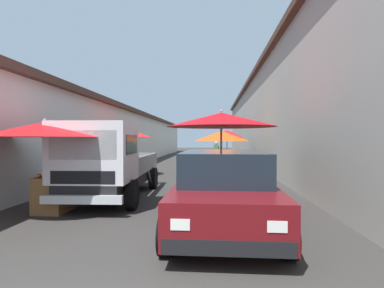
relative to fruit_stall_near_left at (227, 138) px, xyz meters
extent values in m
plane|color=#33302D|center=(-4.91, 2.08, -1.77)|extent=(90.00, 90.00, 0.00)
cube|color=silver|center=(-2.66, 9.37, -0.11)|extent=(49.50, 7.00, 3.33)
cube|color=#4C3328|center=(-2.66, 9.37, 1.68)|extent=(49.80, 7.50, 0.24)
cube|color=#A39E93|center=(-2.66, -5.21, 1.04)|extent=(49.50, 7.00, 5.61)
cube|color=#4C3328|center=(-2.66, -5.21, 3.96)|extent=(49.80, 7.50, 0.24)
cylinder|color=#9E9EA3|center=(-0.03, 0.00, -0.63)|extent=(0.06, 0.06, 2.28)
cone|color=red|center=(-0.03, 0.00, 0.27)|extent=(2.17, 2.17, 0.47)
sphere|color=#9E9EA3|center=(-0.03, 0.00, 0.55)|extent=(0.07, 0.07, 0.07)
cube|color=brown|center=(0.17, -0.01, -1.39)|extent=(0.81, 0.70, 0.76)
sphere|color=orange|center=(-0.09, 0.15, -0.96)|extent=(0.09, 0.09, 0.09)
sphere|color=orange|center=(0.28, 0.14, -0.96)|extent=(0.09, 0.09, 0.09)
sphere|color=orange|center=(0.32, -0.03, -0.96)|extent=(0.09, 0.09, 0.09)
sphere|color=orange|center=(0.09, 0.06, -0.91)|extent=(0.09, 0.09, 0.09)
cylinder|color=#9E9EA3|center=(-13.31, 4.67, -0.74)|extent=(0.06, 0.06, 2.07)
cone|color=red|center=(-13.31, 4.67, 0.13)|extent=(2.73, 2.73, 0.34)
sphere|color=#9E9EA3|center=(-13.31, 4.67, 0.34)|extent=(0.07, 0.07, 0.07)
cube|color=olive|center=(-13.16, 4.56, -1.36)|extent=(0.80, 0.66, 0.82)
sphere|color=orange|center=(-13.34, 4.56, -0.91)|extent=(0.09, 0.09, 0.09)
sphere|color=orange|center=(-13.36, 4.78, -0.91)|extent=(0.09, 0.09, 0.09)
sphere|color=orange|center=(-13.35, 4.67, -0.91)|extent=(0.09, 0.09, 0.09)
sphere|color=orange|center=(-13.19, 4.62, -0.85)|extent=(0.09, 0.09, 0.09)
cylinder|color=#9E9EA3|center=(-6.27, 4.96, -0.67)|extent=(0.06, 0.06, 2.19)
cone|color=red|center=(-6.27, 4.96, 0.21)|extent=(2.49, 2.49, 0.42)
sphere|color=#9E9EA3|center=(-6.27, 4.96, 0.46)|extent=(0.07, 0.07, 0.07)
cube|color=#9E7547|center=(-6.31, 4.94, -1.35)|extent=(0.81, 0.79, 0.84)
sphere|color=orange|center=(-6.34, 5.08, -0.88)|extent=(0.09, 0.09, 0.09)
sphere|color=orange|center=(-6.53, 4.77, -0.88)|extent=(0.09, 0.09, 0.09)
sphere|color=orange|center=(-6.09, 5.21, -0.88)|extent=(0.09, 0.09, 0.09)
sphere|color=orange|center=(-6.08, 5.14, -0.88)|extent=(0.09, 0.09, 0.09)
cylinder|color=#9E9EA3|center=(-5.17, 0.50, -0.73)|extent=(0.06, 0.06, 2.08)
cone|color=#D84C14|center=(-5.17, 0.50, 0.07)|extent=(2.64, 2.64, 0.49)
sphere|color=#9E9EA3|center=(-5.17, 0.50, 0.36)|extent=(0.07, 0.07, 0.07)
cube|color=olive|center=(-5.18, 0.48, -1.39)|extent=(0.90, 0.77, 0.75)
sphere|color=orange|center=(-5.39, 0.63, -0.97)|extent=(0.09, 0.09, 0.09)
sphere|color=orange|center=(-5.24, 0.40, -0.97)|extent=(0.09, 0.09, 0.09)
sphere|color=orange|center=(-5.14, 0.30, -0.92)|extent=(0.09, 0.09, 0.09)
sphere|color=orange|center=(-5.19, 0.71, -0.97)|extent=(0.09, 0.09, 0.09)
cylinder|color=#9E9EA3|center=(-11.82, 0.68, -0.58)|extent=(0.06, 0.06, 2.38)
cone|color=red|center=(-11.82, 0.68, 0.42)|extent=(2.89, 2.89, 0.38)
sphere|color=#9E9EA3|center=(-11.82, 0.68, 0.65)|extent=(0.07, 0.07, 0.07)
cube|color=#9E7547|center=(-11.70, 0.70, -1.39)|extent=(0.94, 0.77, 0.75)
sphere|color=orange|center=(-11.89, 0.87, -0.97)|extent=(0.09, 0.09, 0.09)
sphere|color=orange|center=(-11.79, 0.57, -0.97)|extent=(0.09, 0.09, 0.09)
sphere|color=orange|center=(-11.51, 0.78, -0.92)|extent=(0.09, 0.09, 0.09)
sphere|color=orange|center=(-11.97, 0.70, -0.97)|extent=(0.09, 0.09, 0.09)
sphere|color=orange|center=(-11.40, 0.94, -0.97)|extent=(0.09, 0.09, 0.09)
cube|color=#600F14|center=(-14.24, 0.69, -1.20)|extent=(3.92, 1.76, 0.64)
cube|color=#19232D|center=(-14.09, 0.69, -0.60)|extent=(2.36, 1.54, 0.56)
cube|color=black|center=(-16.15, 0.71, -1.42)|extent=(0.12, 1.65, 0.20)
cube|color=silver|center=(-16.18, 0.13, -1.14)|extent=(0.06, 0.24, 0.14)
cube|color=silver|center=(-16.16, 1.30, -1.14)|extent=(0.06, 0.24, 0.14)
cylinder|color=black|center=(-15.58, -0.15, -1.47)|extent=(0.60, 0.21, 0.60)
cylinder|color=black|center=(-15.56, 1.57, -1.47)|extent=(0.60, 0.21, 0.60)
cylinder|color=black|center=(-12.92, -0.18, -1.47)|extent=(0.60, 0.21, 0.60)
cylinder|color=black|center=(-12.91, 1.54, -1.47)|extent=(0.60, 0.21, 0.60)
cube|color=black|center=(-11.20, 3.75, -1.27)|extent=(4.85, 1.63, 0.36)
cube|color=silver|center=(-12.83, 3.70, -0.39)|extent=(1.59, 1.80, 1.40)
cube|color=#19232D|center=(-13.57, 3.67, -0.21)|extent=(0.11, 1.47, 0.63)
cube|color=#19232D|center=(-12.83, 3.70, -0.21)|extent=(1.10, 1.81, 0.45)
cube|color=black|center=(-13.58, 3.67, -0.91)|extent=(0.11, 1.40, 0.28)
cube|color=silver|center=(-13.66, 3.67, -1.37)|extent=(0.18, 1.75, 0.18)
cube|color=gray|center=(-10.36, 2.96, -0.84)|extent=(3.16, 0.17, 0.50)
cube|color=gray|center=(-10.41, 4.60, -0.84)|extent=(3.16, 0.17, 0.50)
cube|color=gray|center=(-8.83, 3.83, -0.84)|extent=(0.12, 1.65, 0.50)
cylinder|color=black|center=(-12.80, 2.82, -1.41)|extent=(0.73, 0.24, 0.72)
cylinder|color=black|center=(-12.86, 4.57, -1.41)|extent=(0.73, 0.24, 0.72)
cylinder|color=black|center=(-9.73, 2.93, -1.41)|extent=(0.73, 0.24, 0.72)
cylinder|color=black|center=(-9.79, 4.68, -1.41)|extent=(0.73, 0.24, 0.72)
cylinder|color=navy|center=(-1.18, 0.73, -1.39)|extent=(0.14, 0.14, 0.76)
cylinder|color=navy|center=(-1.33, 0.68, -1.39)|extent=(0.14, 0.14, 0.76)
cube|color=#4C8C59|center=(-1.26, 0.70, -0.72)|extent=(0.48, 0.32, 0.57)
sphere|color=tan|center=(-1.26, 0.70, -0.32)|extent=(0.21, 0.21, 0.21)
cylinder|color=#4C8C59|center=(-0.99, 0.78, -0.69)|extent=(0.08, 0.08, 0.52)
cylinder|color=#4C8C59|center=(-1.52, 0.63, -0.69)|extent=(0.08, 0.08, 0.52)
camera|label=1|loc=(-19.87, 0.89, -0.09)|focal=28.40mm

